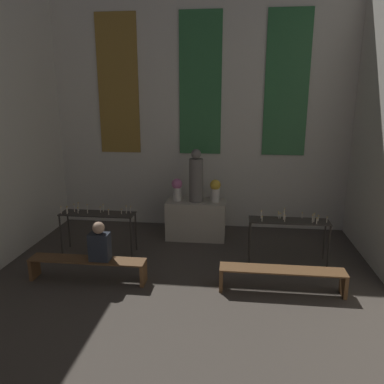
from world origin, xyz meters
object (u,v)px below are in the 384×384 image
at_px(altar, 196,220).
at_px(flower_vase_left, 177,189).
at_px(flower_vase_right, 215,190).
at_px(person_seated, 99,243).
at_px(pew_back_right, 282,275).
at_px(pew_back_left, 88,265).
at_px(candle_rack_left, 97,218).
at_px(candle_rack_right, 289,225).
at_px(statue, 196,178).

bearing_deg(altar, flower_vase_left, 180.00).
xyz_separation_m(flower_vase_left, flower_vase_right, (0.89, 0.00, 0.00)).
xyz_separation_m(flower_vase_right, person_seated, (-1.93, -2.35, -0.45)).
height_order(flower_vase_left, pew_back_right, flower_vase_left).
distance_m(pew_back_left, pew_back_right, 3.47).
relative_size(altar, candle_rack_left, 0.86).
bearing_deg(candle_rack_left, flower_vase_right, 23.67).
xyz_separation_m(candle_rack_right, pew_back_left, (-3.72, -1.28, -0.45)).
height_order(candle_rack_left, person_seated, person_seated).
height_order(flower_vase_right, person_seated, flower_vase_right).
bearing_deg(candle_rack_left, altar, 28.20).
relative_size(statue, person_seated, 1.69).
bearing_deg(candle_rack_right, flower_vase_right, 145.32).
distance_m(flower_vase_right, pew_back_right, 2.82).
xyz_separation_m(flower_vase_left, candle_rack_left, (-1.55, -1.07, -0.43)).
relative_size(candle_rack_right, person_seated, 2.21).
bearing_deg(person_seated, flower_vase_left, 66.19).
xyz_separation_m(flower_vase_right, pew_back_right, (1.29, -2.35, -0.88)).
height_order(flower_vase_left, candle_rack_right, flower_vase_left).
distance_m(altar, person_seated, 2.79).
distance_m(pew_back_right, person_seated, 3.24).
relative_size(altar, candle_rack_right, 0.86).
distance_m(candle_rack_left, person_seated, 1.38).
xyz_separation_m(flower_vase_right, candle_rack_right, (1.54, -1.07, -0.43)).
bearing_deg(pew_back_right, altar, 126.44).
distance_m(candle_rack_right, pew_back_left, 3.96).
bearing_deg(candle_rack_right, statue, 151.76).
bearing_deg(statue, altar, 90.00).
xyz_separation_m(pew_back_right, person_seated, (-3.22, 0.00, 0.43)).
relative_size(statue, pew_back_right, 0.57).
height_order(flower_vase_left, pew_back_left, flower_vase_left).
bearing_deg(statue, flower_vase_left, 180.00).
height_order(altar, flower_vase_left, flower_vase_left).
xyz_separation_m(altar, flower_vase_right, (0.45, 0.00, 0.74)).
relative_size(statue, flower_vase_right, 2.33).
xyz_separation_m(flower_vase_left, pew_back_right, (2.18, -2.35, -0.88)).
relative_size(altar, flower_vase_left, 2.62).
xyz_separation_m(pew_back_left, person_seated, (0.25, 0.00, 0.43)).
distance_m(statue, candle_rack_left, 2.37).
xyz_separation_m(candle_rack_left, person_seated, (0.51, -1.28, -0.03)).
height_order(altar, candle_rack_left, candle_rack_left).
relative_size(flower_vase_left, candle_rack_right, 0.33).
relative_size(statue, flower_vase_left, 2.33).
xyz_separation_m(flower_vase_left, person_seated, (-1.04, -2.35, -0.45)).
relative_size(statue, candle_rack_left, 0.77).
relative_size(altar, pew_back_right, 0.64).
relative_size(flower_vase_left, person_seated, 0.73).
height_order(candle_rack_right, pew_back_left, candle_rack_right).
bearing_deg(flower_vase_right, altar, 180.00).
bearing_deg(person_seated, candle_rack_right, 20.23).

